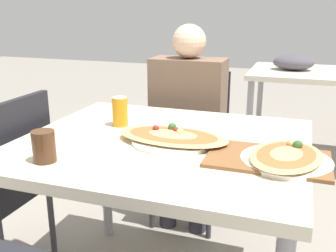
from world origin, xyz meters
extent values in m
cube|color=beige|center=(0.00, 0.00, 0.74)|extent=(1.08, 0.95, 0.04)
cylinder|color=#99999E|center=(-0.49, 0.42, 0.36)|extent=(0.05, 0.05, 0.72)
cylinder|color=#99999E|center=(0.49, 0.42, 0.36)|extent=(0.05, 0.05, 0.72)
cube|color=black|center=(-0.11, 0.73, 0.45)|extent=(0.40, 0.40, 0.04)
cube|color=black|center=(-0.11, 0.92, 0.68)|extent=(0.38, 0.03, 0.42)
cylinder|color=#38383D|center=(0.06, 0.56, 0.21)|extent=(0.03, 0.03, 0.43)
cylinder|color=#38383D|center=(-0.28, 0.56, 0.21)|extent=(0.03, 0.03, 0.43)
cylinder|color=#38383D|center=(0.06, 0.90, 0.21)|extent=(0.03, 0.03, 0.43)
cylinder|color=#38383D|center=(-0.28, 0.90, 0.21)|extent=(0.03, 0.03, 0.43)
cube|color=black|center=(-0.62, -0.06, 0.68)|extent=(0.03, 0.38, 0.42)
cylinder|color=#38383D|center=(-0.63, 0.11, 0.21)|extent=(0.03, 0.03, 0.43)
cylinder|color=#2D2D38|center=(-0.01, 0.62, 0.23)|extent=(0.10, 0.10, 0.47)
cylinder|color=#2D2D38|center=(-0.20, 0.62, 0.23)|extent=(0.10, 0.10, 0.47)
cube|color=brown|center=(-0.11, 0.70, 0.73)|extent=(0.40, 0.20, 0.51)
sphere|color=beige|center=(-0.11, 0.70, 1.07)|extent=(0.18, 0.18, 0.18)
cylinder|color=white|center=(0.04, -0.01, 0.76)|extent=(0.31, 0.31, 0.01)
ellipsoid|color=#E0AD66|center=(0.04, -0.01, 0.78)|extent=(0.44, 0.26, 0.02)
ellipsoid|color=#D16033|center=(0.04, -0.01, 0.79)|extent=(0.36, 0.21, 0.01)
sphere|color=maroon|center=(0.04, 0.03, 0.79)|extent=(0.02, 0.02, 0.02)
sphere|color=maroon|center=(-0.04, 0.02, 0.79)|extent=(0.03, 0.03, 0.03)
sphere|color=#335928|center=(0.02, 0.05, 0.80)|extent=(0.03, 0.03, 0.03)
sphere|color=beige|center=(0.06, 0.01, 0.80)|extent=(0.03, 0.03, 0.03)
cylinder|color=orange|center=(-0.24, 0.12, 0.82)|extent=(0.07, 0.07, 0.12)
cylinder|color=silver|center=(-0.24, 0.12, 0.88)|extent=(0.06, 0.06, 0.00)
cylinder|color=#4C2D19|center=(-0.30, -0.33, 0.81)|extent=(0.08, 0.08, 0.11)
cube|color=brown|center=(0.40, -0.08, 0.76)|extent=(0.40, 0.26, 0.01)
cylinder|color=white|center=(0.46, -0.08, 0.76)|extent=(0.29, 0.29, 0.01)
ellipsoid|color=#E0AD66|center=(0.46, -0.08, 0.78)|extent=(0.28, 0.37, 0.02)
ellipsoid|color=#D16033|center=(0.46, -0.08, 0.79)|extent=(0.23, 0.30, 0.01)
sphere|color=beige|center=(0.47, 0.01, 0.80)|extent=(0.03, 0.03, 0.03)
sphere|color=#335928|center=(0.49, -0.01, 0.80)|extent=(0.03, 0.03, 0.03)
cube|color=beige|center=(0.62, 1.98, 0.74)|extent=(1.10, 0.80, 0.04)
ellipsoid|color=#4C4751|center=(0.40, 1.98, 0.82)|extent=(0.32, 0.24, 0.12)
cylinder|color=#99999E|center=(0.12, 1.63, 0.36)|extent=(0.05, 0.05, 0.72)
cylinder|color=#99999E|center=(0.12, 2.33, 0.36)|extent=(0.05, 0.05, 0.72)
camera|label=1|loc=(0.49, -1.34, 1.25)|focal=42.00mm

